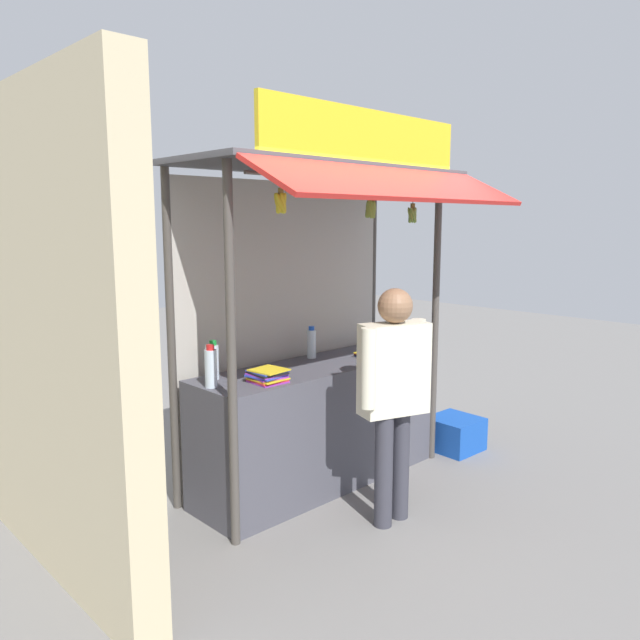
{
  "coord_description": "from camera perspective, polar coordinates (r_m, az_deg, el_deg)",
  "views": [
    {
      "loc": [
        -3.24,
        -3.37,
        2.06
      ],
      "look_at": [
        0.0,
        0.0,
        1.32
      ],
      "focal_mm": 34.39,
      "sensor_mm": 36.0,
      "label": 1
    }
  ],
  "objects": [
    {
      "name": "stall_structure",
      "position": [
        4.75,
        -0.74,
        4.56
      ],
      "size": [
        2.33,
        1.45,
        2.82
      ],
      "color": "#4C4742",
      "rests_on": "ground"
    },
    {
      "name": "stall_counter",
      "position": [
        4.93,
        0.0,
        -9.61
      ],
      "size": [
        2.13,
        0.64,
        0.97
      ],
      "primitive_type": "cube",
      "color": "#4C4C56",
      "rests_on": "ground"
    },
    {
      "name": "neighbour_wall",
      "position": [
        3.93,
        -24.47,
        -1.29
      ],
      "size": [
        0.2,
        2.4,
        2.82
      ],
      "primitive_type": "cube",
      "color": "beige",
      "rests_on": "ground"
    },
    {
      "name": "water_bottle_rear_center",
      "position": [
        4.99,
        -0.79,
        -2.17
      ],
      "size": [
        0.07,
        0.07,
        0.26
      ],
      "color": "silver",
      "rests_on": "stall_counter"
    },
    {
      "name": "banana_bunch_rightmost",
      "position": [
        3.87,
        -3.67,
        10.85
      ],
      "size": [
        0.1,
        0.09,
        0.23
      ],
      "color": "#332D23"
    },
    {
      "name": "magazine_stack_mid_left",
      "position": [
        5.03,
        5.02,
        -3.32
      ],
      "size": [
        0.19,
        0.3,
        0.04
      ],
      "color": "blue",
      "rests_on": "stall_counter"
    },
    {
      "name": "banana_bunch_inner_right",
      "position": [
        4.83,
        8.59,
        9.69
      ],
      "size": [
        0.09,
        0.09,
        0.29
      ],
      "color": "#332D23"
    },
    {
      "name": "water_bottle_front_right",
      "position": [
        4.39,
        -9.89,
        -3.78
      ],
      "size": [
        0.08,
        0.08,
        0.28
      ],
      "color": "silver",
      "rests_on": "stall_counter"
    },
    {
      "name": "water_bottle_mid_right",
      "position": [
        4.17,
        -10.13,
        -4.37
      ],
      "size": [
        0.08,
        0.08,
        0.29
      ],
      "color": "silver",
      "rests_on": "stall_counter"
    },
    {
      "name": "magazine_stack_center",
      "position": [
        4.27,
        -4.91,
        -5.19
      ],
      "size": [
        0.25,
        0.26,
        0.09
      ],
      "color": "purple",
      "rests_on": "stall_counter"
    },
    {
      "name": "plastic_crate",
      "position": [
        5.84,
        12.4,
        -10.28
      ],
      "size": [
        0.44,
        0.44,
        0.3
      ],
      "primitive_type": "cube",
      "rotation": [
        0.0,
        0.0,
        -0.03
      ],
      "color": "#194CB2",
      "rests_on": "ground"
    },
    {
      "name": "ground_plane",
      "position": [
        5.11,
        0.0,
        -14.76
      ],
      "size": [
        20.0,
        20.0,
        0.0
      ],
      "primitive_type": "plane",
      "color": "slate"
    },
    {
      "name": "banana_bunch_leftmost",
      "position": [
        4.46,
        4.74,
        10.29
      ],
      "size": [
        0.09,
        0.09,
        0.25
      ],
      "color": "#332D23"
    },
    {
      "name": "vendor_person",
      "position": [
        4.18,
        6.87,
        -5.96
      ],
      "size": [
        0.62,
        0.34,
        1.64
      ],
      "rotation": [
        0.0,
        0.0,
        -0.33
      ],
      "color": "#383842",
      "rests_on": "ground"
    }
  ]
}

